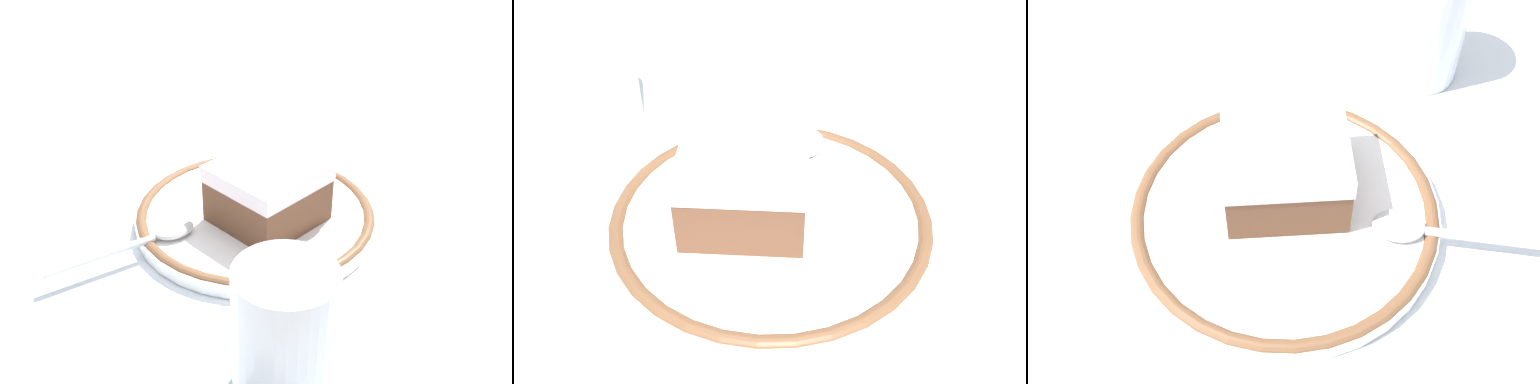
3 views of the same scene
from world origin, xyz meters
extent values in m
plane|color=#B7B2A8|center=(0.00, 0.00, 0.00)|extent=(2.40, 2.40, 0.00)
cube|color=silver|center=(0.00, 0.00, 0.00)|extent=(0.54, 0.44, 0.00)
cylinder|color=white|center=(0.02, 0.00, 0.01)|extent=(0.22, 0.22, 0.01)
torus|color=brown|center=(0.02, 0.00, 0.01)|extent=(0.22, 0.22, 0.01)
cube|color=brown|center=(0.01, -0.01, 0.03)|extent=(0.12, 0.12, 0.04)
cube|color=white|center=(0.01, -0.01, 0.06)|extent=(0.12, 0.12, 0.02)
ellipsoid|color=silver|center=(-0.01, 0.07, 0.02)|extent=(0.04, 0.05, 0.01)
cylinder|color=silver|center=(-0.05, 0.13, 0.02)|extent=(0.06, 0.08, 0.01)
cylinder|color=silver|center=(-0.17, -0.02, 0.05)|extent=(0.07, 0.07, 0.10)
cylinder|color=silver|center=(-0.17, -0.02, 0.02)|extent=(0.06, 0.06, 0.04)
cube|color=white|center=(-0.11, -0.09, 0.00)|extent=(0.16, 0.16, 0.00)
camera|label=1|loc=(-0.46, -0.01, 0.33)|focal=44.17mm
camera|label=2|loc=(0.25, -0.20, 0.29)|focal=41.29mm
camera|label=3|loc=(0.23, 0.19, 0.40)|focal=47.42mm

